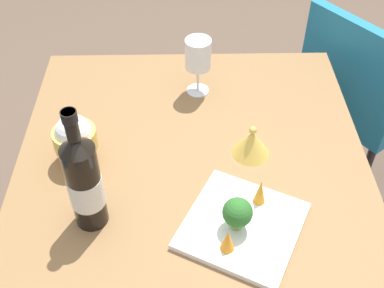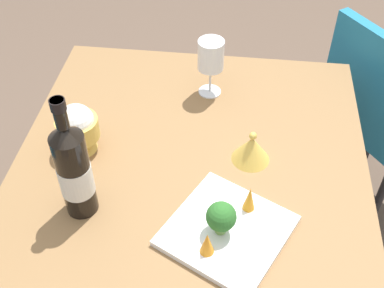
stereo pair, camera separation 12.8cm
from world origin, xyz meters
name	(u,v)px [view 2 (the right image)]	position (x,y,z in m)	size (l,w,h in m)	color
dining_table	(192,173)	(0.00, 0.00, 0.65)	(0.92, 0.92, 0.73)	olive
chair_by_wall	(379,109)	(0.49, -0.61, 0.53)	(0.56, 0.56, 0.85)	teal
wine_bottle	(74,170)	(-0.22, 0.24, 0.86)	(0.08, 0.08, 0.33)	black
wine_glass	(211,56)	(0.26, -0.02, 0.86)	(0.08, 0.08, 0.18)	white
rice_bowl	(78,128)	(-0.02, 0.30, 0.81)	(0.11, 0.11, 0.14)	gold
rice_bowl_lid	(251,149)	(-0.01, -0.15, 0.77)	(0.10, 0.10, 0.09)	gold
serving_plate	(227,231)	(-0.25, -0.11, 0.74)	(0.34, 0.34, 0.02)	white
broccoli_floret	(221,217)	(-0.26, -0.09, 0.80)	(0.07, 0.07, 0.09)	#729E4C
carrot_garnish_left	(207,243)	(-0.31, -0.07, 0.78)	(0.03, 0.03, 0.06)	orange
carrot_garnish_right	(249,198)	(-0.18, -0.16, 0.78)	(0.03, 0.03, 0.07)	orange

